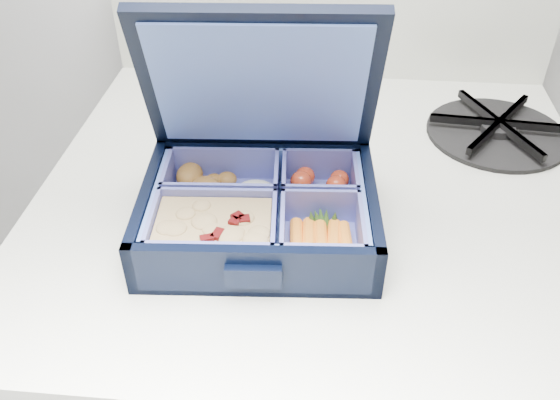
# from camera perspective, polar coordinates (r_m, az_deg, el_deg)

# --- Properties ---
(bento_box) EXTENTS (0.25, 0.20, 0.06)m
(bento_box) POSITION_cam_1_polar(r_m,az_deg,el_deg) (0.61, -2.02, -1.06)
(bento_box) COLOR black
(bento_box) RESTS_ON stove
(burner_grate) EXTENTS (0.19, 0.19, 0.03)m
(burner_grate) POSITION_cam_1_polar(r_m,az_deg,el_deg) (0.82, 20.24, 6.65)
(burner_grate) COLOR black
(burner_grate) RESTS_ON stove
(burner_grate_rear) EXTENTS (0.21, 0.21, 0.02)m
(burner_grate_rear) POSITION_cam_1_polar(r_m,az_deg,el_deg) (0.86, -4.06, 10.29)
(burner_grate_rear) COLOR black
(burner_grate_rear) RESTS_ON stove
(fork) EXTENTS (0.13, 0.14, 0.01)m
(fork) POSITION_cam_1_polar(r_m,az_deg,el_deg) (0.75, 2.34, 5.22)
(fork) COLOR silver
(fork) RESTS_ON stove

